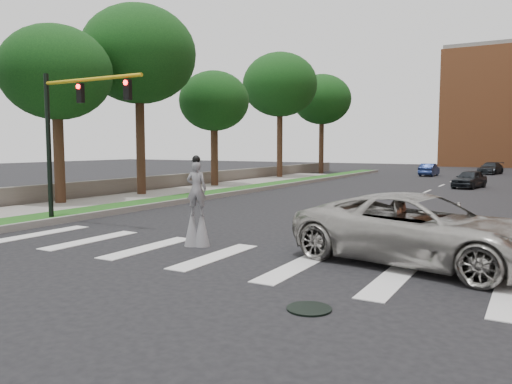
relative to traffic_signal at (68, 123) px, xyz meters
The scene contains 17 objects.
ground_plane 11.04m from the traffic_signal, 17.05° to the right, with size 160.00×160.00×0.00m, color black.
grass_median 17.56m from the traffic_signal, 95.77° to the left, with size 2.00×60.00×0.25m, color #194C15.
median_curb 17.48m from the traffic_signal, 92.25° to the left, with size 0.20×60.00×0.28m, color gray.
sidewalk_left 9.37m from the traffic_signal, 123.98° to the left, with size 4.00×60.00×0.18m, color gray.
stone_wall 20.64m from the traffic_signal, 110.80° to the left, with size 0.50×56.00×1.10m, color #5D5750.
manhole 14.33m from the traffic_signal, 21.36° to the right, with size 0.90×0.90×0.04m, color black.
traffic_signal is the anchor object (origin of this frame).
stilt_performer 7.76m from the traffic_signal, ahead, with size 0.82×0.63×2.94m.
suv_crossing 14.27m from the traffic_signal, ahead, with size 3.21×6.96×1.93m, color #A3A09A.
car_near 30.12m from the traffic_signal, 66.28° to the left, with size 1.64×4.08×1.39m, color black.
car_mid 42.59m from the traffic_signal, 81.36° to the left, with size 1.42×4.07×1.34m, color navy.
car_far 50.37m from the traffic_signal, 76.35° to the left, with size 1.92×4.72×1.37m, color black.
tree_1 7.71m from the traffic_signal, 144.13° to the left, with size 5.84×5.84×9.57m.
tree_2 12.36m from the traffic_signal, 118.16° to the left, with size 7.16×7.16×11.95m.
tree_3 18.99m from the traffic_signal, 106.11° to the left, with size 5.38×5.38×8.94m.
tree_4 31.07m from the traffic_signal, 100.66° to the left, with size 7.30×7.30×12.27m.
tree_5 41.11m from the traffic_signal, 97.73° to the left, with size 6.75×6.75×11.44m.
Camera 1 is at (6.83, -10.89, 3.24)m, focal length 35.00 mm.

